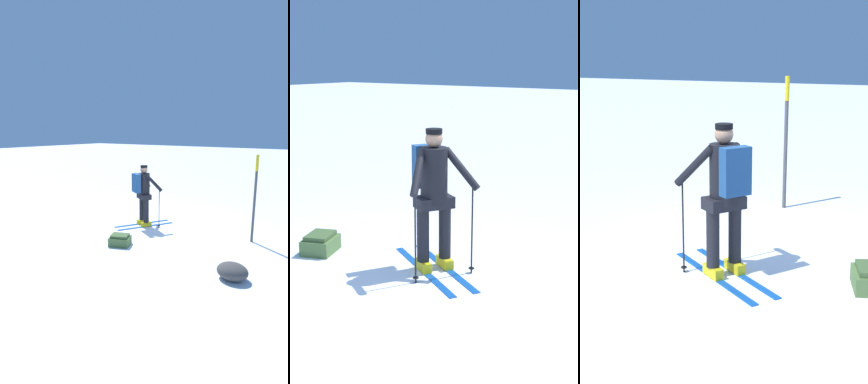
{
  "view_description": "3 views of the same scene",
  "coord_description": "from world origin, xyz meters",
  "views": [
    {
      "loc": [
        4.13,
        -6.62,
        2.71
      ],
      "look_at": [
        -0.66,
        0.2,
        0.99
      ],
      "focal_mm": 28.0,
      "sensor_mm": 36.0,
      "label": 1
    },
    {
      "loc": [
        4.38,
        3.83,
        2.53
      ],
      "look_at": [
        -0.66,
        0.2,
        0.99
      ],
      "focal_mm": 50.0,
      "sensor_mm": 36.0,
      "label": 2
    },
    {
      "loc": [
        -5.71,
        -2.54,
        2.46
      ],
      "look_at": [
        -0.66,
        0.2,
        0.99
      ],
      "focal_mm": 50.0,
      "sensor_mm": 36.0,
      "label": 3
    }
  ],
  "objects": [
    {
      "name": "skier",
      "position": [
        -0.67,
        0.18,
        1.0
      ],
      "size": [
        1.2,
        1.67,
        1.75
      ],
      "color": "#144C9E",
      "rests_on": "ground_plane"
    },
    {
      "name": "trail_marker",
      "position": [
        2.28,
        0.65,
        1.24
      ],
      "size": [
        0.07,
        0.07,
        2.15
      ],
      "color": "#4C4C51",
      "rests_on": "ground_plane"
    },
    {
      "name": "ground_plane",
      "position": [
        0.0,
        0.0,
        0.0
      ],
      "size": [
        80.0,
        80.0,
        0.0
      ],
      "primitive_type": "plane",
      "color": "white"
    }
  ]
}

